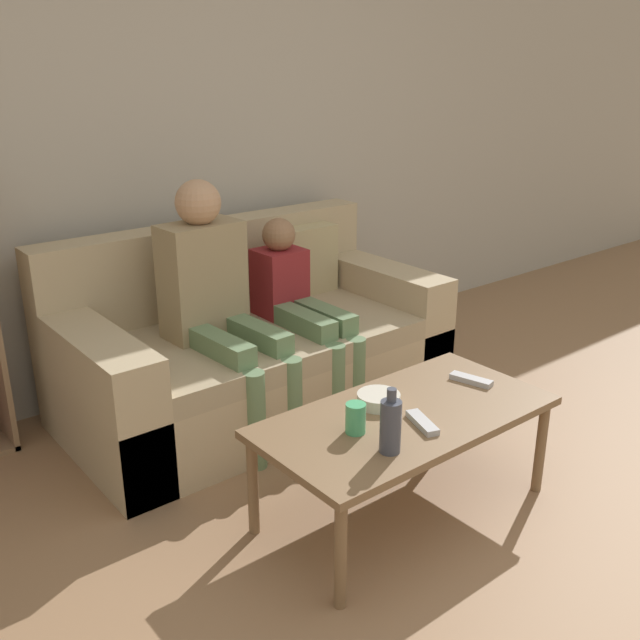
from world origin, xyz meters
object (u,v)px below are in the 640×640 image
cup_near (356,418)px  snack_bowl (379,399)px  person_adult (214,292)px  tv_remote_1 (422,423)px  tv_remote_0 (471,380)px  bottle (391,425)px  coffee_table (406,422)px  person_child (300,305)px  couch (251,350)px

cup_near → snack_bowl: (0.20, 0.10, -0.03)m
person_adult → tv_remote_1: 1.15m
tv_remote_0 → tv_remote_1: (-0.41, -0.12, 0.00)m
snack_bowl → bottle: (-0.20, -0.27, 0.07)m
cup_near → tv_remote_0: bearing=1.2°
coffee_table → tv_remote_0: size_ratio=6.26×
bottle → person_child: bearing=66.6°
snack_bowl → cup_near: bearing=-153.6°
couch → tv_remote_0: 1.14m
coffee_table → person_adult: (-0.18, 1.01, 0.28)m
person_child → cup_near: 1.06m
coffee_table → person_child: person_child is taller
coffee_table → tv_remote_0: bearing=3.3°
person_adult → tv_remote_1: person_adult is taller
tv_remote_0 → bottle: bearing=-178.6°
coffee_table → bottle: bottle is taller
person_adult → coffee_table: bearing=-83.2°
tv_remote_0 → tv_remote_1: same height
person_adult → person_child: bearing=-11.5°
person_adult → person_child: person_adult is taller
couch → cup_near: 1.15m
person_adult → tv_remote_1: size_ratio=6.45×
tv_remote_0 → cup_near: bearing=166.6°
snack_bowl → tv_remote_0: bearing=-11.8°
person_child → tv_remote_0: (0.14, -0.93, -0.09)m
couch → tv_remote_0: couch is taller
bottle → couch: bearing=76.7°
person_adult → snack_bowl: size_ratio=7.07×
couch → coffee_table: (-0.06, -1.11, 0.09)m
tv_remote_0 → bottle: size_ratio=0.78×
coffee_table → tv_remote_0: 0.39m
snack_bowl → tv_remote_1: bearing=-87.1°
person_child → tv_remote_1: person_child is taller
person_child → snack_bowl: person_child is taller
couch → snack_bowl: couch is taller
person_adult → cup_near: (-0.06, -1.01, -0.19)m
person_child → cup_near: (-0.48, -0.94, -0.05)m
person_child → tv_remote_1: bearing=-104.5°
person_child → cup_near: size_ratio=8.47×
bottle → tv_remote_1: bearing=14.4°
couch → person_adult: person_adult is taller
person_adult → tv_remote_0: person_adult is taller
couch → bottle: bearing=-103.3°
person_child → snack_bowl: bearing=-108.6°
snack_bowl → bottle: 0.34m
couch → bottle: size_ratio=8.00×
person_child → tv_remote_0: size_ratio=5.15×
person_adult → tv_remote_0: 1.16m
person_child → tv_remote_1: size_ratio=5.16×
tv_remote_1 → snack_bowl: snack_bowl is taller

